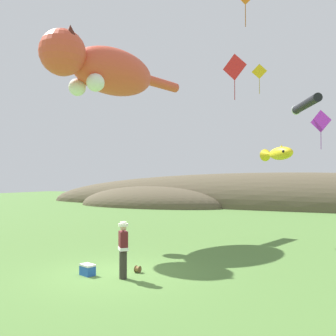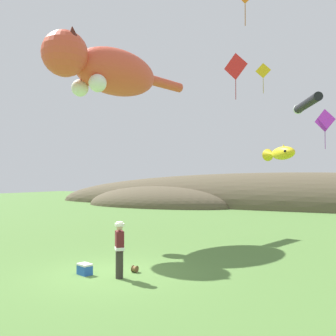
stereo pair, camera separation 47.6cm
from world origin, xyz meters
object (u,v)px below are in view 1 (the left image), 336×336
kite_tube_streamer (306,104)px  kite_diamond_gold (259,72)px  kite_diamond_violet (321,122)px  picnic_cooler (88,270)px  kite_spool (138,269)px  kite_diamond_red (235,67)px  kite_giant_cat (104,70)px  festival_attendant (123,248)px  kite_fish_windsock (278,154)px

kite_tube_streamer → kite_diamond_gold: bearing=118.9°
kite_tube_streamer → kite_diamond_violet: (0.27, 4.87, -0.07)m
picnic_cooler → kite_spool: bearing=38.2°
kite_diamond_red → kite_diamond_violet: bearing=55.4°
kite_giant_cat → kite_diamond_red: size_ratio=4.51×
festival_attendant → kite_diamond_red: (1.74, 6.64, 7.29)m
kite_tube_streamer → kite_giant_cat: bearing=-179.4°
kite_tube_streamer → kite_diamond_red: (-3.07, 0.04, 1.98)m
kite_fish_windsock → kite_diamond_red: 4.58m
kite_fish_windsock → kite_diamond_violet: 3.96m
kite_spool → picnic_cooler: size_ratio=0.41×
picnic_cooler → kite_tube_streamer: 10.93m
festival_attendant → kite_diamond_gold: 15.09m
kite_fish_windsock → kite_diamond_violet: (1.74, 3.05, 1.85)m
kite_spool → picnic_cooler: (-1.29, -1.01, 0.07)m
kite_diamond_gold → kite_diamond_violet: (3.43, -0.84, -3.33)m
kite_spool → kite_diamond_red: size_ratio=0.11×
kite_spool → kite_tube_streamer: kite_tube_streamer is taller
kite_tube_streamer → kite_diamond_gold: kite_diamond_gold is taller
picnic_cooler → kite_diamond_violet: bearing=61.4°
festival_attendant → kite_spool: festival_attendant is taller
picnic_cooler → kite_fish_windsock: bearing=61.8°
kite_diamond_gold → kite_diamond_violet: 4.85m
kite_giant_cat → picnic_cooler: bearing=-57.7°
kite_diamond_gold → kite_diamond_violet: bearing=-13.8°
kite_spool → kite_diamond_violet: 13.23m
kite_diamond_red → kite_fish_windsock: bearing=48.1°
picnic_cooler → kite_diamond_red: size_ratio=0.26×
kite_tube_streamer → kite_diamond_violet: 4.88m
kite_spool → kite_fish_windsock: 9.28m
picnic_cooler → kite_diamond_violet: 14.54m
kite_spool → picnic_cooler: 1.64m
kite_tube_streamer → kite_fish_windsock: bearing=128.8°
kite_spool → kite_giant_cat: kite_giant_cat is taller
kite_giant_cat → kite_tube_streamer: 10.63m
kite_diamond_red → kite_diamond_violet: kite_diamond_red is taller
kite_diamond_gold → kite_spool: bearing=-98.1°
picnic_cooler → kite_diamond_gold: bearing=76.9°
kite_diamond_red → kite_diamond_violet: 6.22m
picnic_cooler → kite_diamond_red: (3.00, 6.80, 8.06)m
kite_giant_cat → kite_fish_windsock: 10.16m
festival_attendant → kite_diamond_red: kite_diamond_red is taller
kite_giant_cat → kite_diamond_gold: bearing=39.3°
kite_diamond_red → kite_diamond_violet: (3.34, 4.83, -2.05)m
kite_spool → kite_fish_windsock: bearing=66.4°
kite_tube_streamer → kite_diamond_violet: size_ratio=1.25×
festival_attendant → kite_giant_cat: size_ratio=0.18×
picnic_cooler → kite_giant_cat: kite_giant_cat is taller
kite_tube_streamer → kite_diamond_red: bearing=179.3°
kite_fish_windsock → kite_diamond_red: kite_diamond_red is taller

